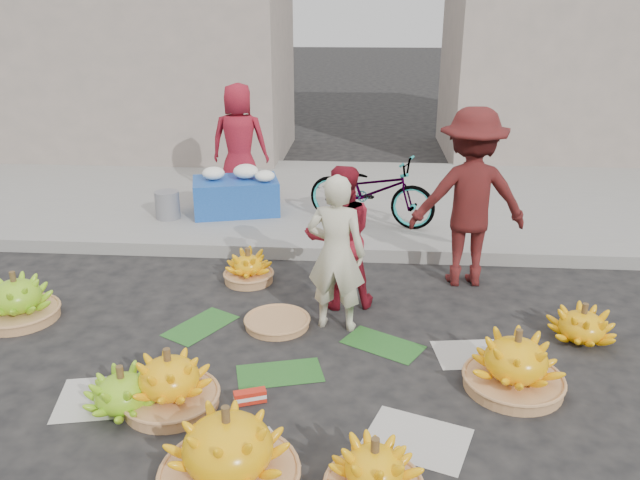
# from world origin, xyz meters

# --- Properties ---
(ground) EXTENTS (80.00, 80.00, 0.00)m
(ground) POSITION_xyz_m (0.00, 0.00, 0.00)
(ground) COLOR black
(ground) RESTS_ON ground
(curb) EXTENTS (40.00, 0.25, 0.15)m
(curb) POSITION_xyz_m (0.00, 2.20, 0.07)
(curb) COLOR gray
(curb) RESTS_ON ground
(sidewalk) EXTENTS (40.00, 4.00, 0.12)m
(sidewalk) POSITION_xyz_m (0.00, 4.30, 0.06)
(sidewalk) COLOR gray
(sidewalk) RESTS_ON ground
(building_left) EXTENTS (6.00, 3.00, 4.00)m
(building_left) POSITION_xyz_m (-4.00, 7.20, 2.00)
(building_left) COLOR gray
(building_left) RESTS_ON sidewalk
(building_right) EXTENTS (5.00, 3.00, 5.00)m
(building_right) POSITION_xyz_m (4.50, 7.70, 2.50)
(building_right) COLOR gray
(building_right) RESTS_ON sidewalk
(newspaper_scatter) EXTENTS (3.20, 1.80, 0.00)m
(newspaper_scatter) POSITION_xyz_m (0.00, -0.80, 0.00)
(newspaper_scatter) COLOR beige
(newspaper_scatter) RESTS_ON ground
(banana_leaves) EXTENTS (2.00, 1.00, 0.00)m
(banana_leaves) POSITION_xyz_m (-0.10, 0.20, 0.00)
(banana_leaves) COLOR #1D561C
(banana_leaves) RESTS_ON ground
(banana_bunch_0) EXTENTS (0.66, 0.66, 0.46)m
(banana_bunch_0) POSITION_xyz_m (-0.81, -0.66, 0.20)
(banana_bunch_0) COLOR #A97347
(banana_bunch_0) RESTS_ON ground
(banana_bunch_1) EXTENTS (0.67, 0.67, 0.34)m
(banana_bunch_1) POSITION_xyz_m (-1.13, -0.72, 0.15)
(banana_bunch_1) COLOR #68B61A
(banana_bunch_1) RESTS_ON ground
(banana_bunch_2) EXTENTS (0.96, 0.96, 0.54)m
(banana_bunch_2) POSITION_xyz_m (-0.24, -1.39, 0.24)
(banana_bunch_2) COLOR #A97347
(banana_bunch_2) RESTS_ON ground
(banana_bunch_3) EXTENTS (0.56, 0.56, 0.40)m
(banana_bunch_3) POSITION_xyz_m (0.61, -1.42, 0.17)
(banana_bunch_3) COLOR #A97347
(banana_bunch_3) RESTS_ON ground
(banana_bunch_4) EXTENTS (0.85, 0.85, 0.49)m
(banana_bunch_4) POSITION_xyz_m (1.65, -0.25, 0.21)
(banana_bunch_4) COLOR #A97347
(banana_bunch_4) RESTS_ON ground
(banana_bunch_5) EXTENTS (0.69, 0.69, 0.34)m
(banana_bunch_5) POSITION_xyz_m (2.37, 0.51, 0.15)
(banana_bunch_5) COLOR #FFBA0C
(banana_bunch_5) RESTS_ON ground
(banana_bunch_6) EXTENTS (0.68, 0.68, 0.47)m
(banana_bunch_6) POSITION_xyz_m (-2.56, 0.51, 0.20)
(banana_bunch_6) COLOR #A97347
(banana_bunch_6) RESTS_ON ground
(banana_bunch_7) EXTENTS (0.53, 0.53, 0.37)m
(banana_bunch_7) POSITION_xyz_m (-0.65, 1.48, 0.15)
(banana_bunch_7) COLOR #A97347
(banana_bunch_7) RESTS_ON ground
(basket_spare) EXTENTS (0.62, 0.62, 0.06)m
(basket_spare) POSITION_xyz_m (-0.23, 0.56, 0.03)
(basket_spare) COLOR #A97347
(basket_spare) RESTS_ON ground
(incense_stack) EXTENTS (0.24, 0.15, 0.09)m
(incense_stack) POSITION_xyz_m (-0.26, -0.59, 0.05)
(incense_stack) COLOR red
(incense_stack) RESTS_ON ground
(vendor_cream) EXTENTS (0.55, 0.41, 1.38)m
(vendor_cream) POSITION_xyz_m (0.29, 0.60, 0.69)
(vendor_cream) COLOR beige
(vendor_cream) RESTS_ON ground
(vendor_red) EXTENTS (0.74, 0.63, 1.35)m
(vendor_red) POSITION_xyz_m (0.30, 1.04, 0.67)
(vendor_red) COLOR maroon
(vendor_red) RESTS_ON ground
(man_striped) EXTENTS (1.20, 0.75, 1.78)m
(man_striped) POSITION_xyz_m (1.54, 1.65, 0.89)
(man_striped) COLOR maroon
(man_striped) RESTS_ON ground
(flower_table) EXTENTS (1.21, 0.92, 0.62)m
(flower_table) POSITION_xyz_m (-1.15, 3.37, 0.38)
(flower_table) COLOR #18469F
(flower_table) RESTS_ON sidewalk
(grey_bucket) EXTENTS (0.31, 0.31, 0.35)m
(grey_bucket) POSITION_xyz_m (-1.97, 3.08, 0.29)
(grey_bucket) COLOR slate
(grey_bucket) RESTS_ON sidewalk
(flower_vendor) EXTENTS (0.78, 0.51, 1.59)m
(flower_vendor) POSITION_xyz_m (-1.21, 4.01, 0.91)
(flower_vendor) COLOR maroon
(flower_vendor) RESTS_ON sidewalk
(bicycle) EXTENTS (1.04, 1.70, 0.84)m
(bicycle) POSITION_xyz_m (0.59, 3.07, 0.54)
(bicycle) COLOR gray
(bicycle) RESTS_ON sidewalk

